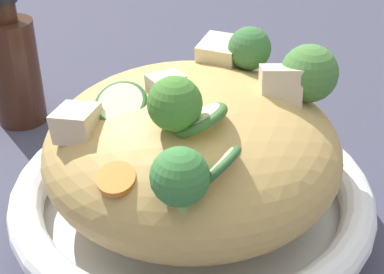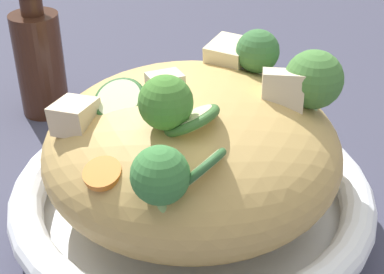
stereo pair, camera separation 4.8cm
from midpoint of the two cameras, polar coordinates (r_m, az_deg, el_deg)
ground_plane at (r=0.53m, az=-2.60°, el=-8.52°), size 3.00×3.00×0.00m
serving_bowl at (r=0.51m, az=-2.67°, el=-6.36°), size 0.32×0.32×0.05m
noodle_heap at (r=0.48m, az=-2.83°, el=-1.27°), size 0.25×0.25×0.12m
broccoli_florets at (r=0.44m, az=2.51°, el=4.30°), size 0.23×0.12×0.08m
carrot_coins at (r=0.48m, az=-4.25°, el=3.77°), size 0.22×0.07×0.03m
zucchini_slices at (r=0.41m, az=-4.26°, el=0.53°), size 0.08×0.14×0.05m
chicken_chunks at (r=0.48m, az=-1.97°, el=5.59°), size 0.19×0.16×0.04m
soy_sauce_bottle at (r=0.69m, az=-19.24°, el=6.42°), size 0.06×0.06×0.16m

